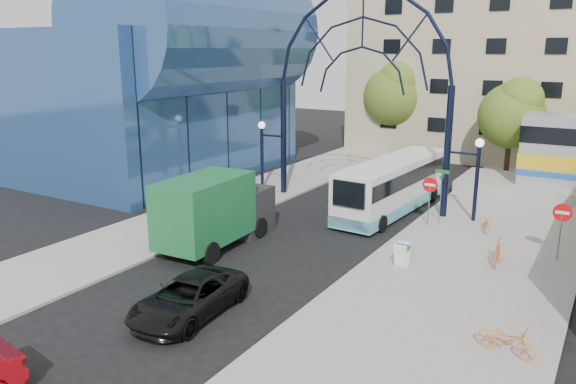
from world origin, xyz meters
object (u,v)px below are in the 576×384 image
Objects in this scene: tree_north_a at (514,112)px; gateway_arch at (362,53)px; stop_sign at (430,189)px; tree_north_b at (395,93)px; bike_near_a at (487,223)px; sandwich_board at (402,252)px; city_bus at (394,185)px; green_truck at (216,210)px; bike_near_b at (497,252)px; do_not_enter_sign at (562,218)px; black_suv at (189,297)px; bike_far_a at (507,339)px; street_name_sign at (441,185)px.

gateway_arch is at bearing -117.17° from tree_north_a.
gateway_arch is at bearing 157.37° from stop_sign.
tree_north_b is 5.29× the size of bike_near_a.
city_bus is at bearing 113.07° from sandwich_board.
green_truck is at bearing -169.13° from sandwich_board.
bike_near_b is at bearing -37.03° from city_bus.
green_truck reaches higher than city_bus.
do_not_enter_sign is 0.52× the size of black_suv.
black_suv is at bearing -100.74° from tree_north_a.
tree_north_a is at bearing 88.50° from sandwich_board.
bike_far_a is (8.40, -12.96, -0.92)m from city_bus.
stop_sign is (4.80, -2.00, -6.56)m from gateway_arch.
sandwich_board is 26.15m from tree_north_b.
tree_north_b is 17.49m from city_bus.
tree_north_a is 1.04× the size of green_truck.
do_not_enter_sign reaches higher than bike_far_a.
do_not_enter_sign is at bearing 35.30° from bike_near_b.
sandwich_board is at bearing 56.16° from bike_far_a.
stop_sign is at bearing -22.63° from gateway_arch.
bike_near_a is at bearing 36.03° from green_truck.
bike_near_a is at bearing -10.72° from gateway_arch.
bike_far_a is at bearing -53.48° from city_bus.
sandwich_board is 7.05m from bike_far_a.
bike_far_a reaches higher than bike_near_a.
street_name_sign is (5.20, -1.40, -6.43)m from gateway_arch.
tree_north_a is at bearing 93.70° from bike_near_b.
green_truck is at bearing 86.80° from bike_far_a.
green_truck is at bearing -134.58° from stop_sign.
sandwich_board is (-5.40, -4.02, -1.23)m from do_not_enter_sign.
city_bus is (-3.92, -11.96, -3.10)m from tree_north_a.
gateway_arch is 9.03× the size of bike_near_a.
bike_near_b is (4.11, -3.79, -1.35)m from stop_sign.
sandwich_board is at bearing -82.43° from stop_sign.
bike_near_a is at bearing 61.12° from black_suv.
bike_near_a is at bearing -10.99° from city_bus.
bike_far_a is (9.72, 2.73, -0.08)m from black_suv.
city_bus reaches higher than do_not_enter_sign.
bike_near_a is at bearing 143.27° from do_not_enter_sign.
tree_north_a reaches higher than city_bus.
do_not_enter_sign is at bearing -19.99° from gateway_arch.
do_not_enter_sign is 0.37× the size of green_truck.
tree_north_a is 0.66× the size of city_bus.
tree_north_b reaches higher than bike_far_a.
black_suv is at bearing -81.46° from tree_north_b.
tree_north_b reaches higher than city_bus.
sandwich_board is 0.56× the size of bike_near_b.
street_name_sign is at bearing 56.36° from stop_sign.
bike_near_a is at bearing 101.99° from bike_near_b.
city_bus is (-2.60, 1.96, -0.49)m from stop_sign.
gateway_arch is 1.70× the size of tree_north_b.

